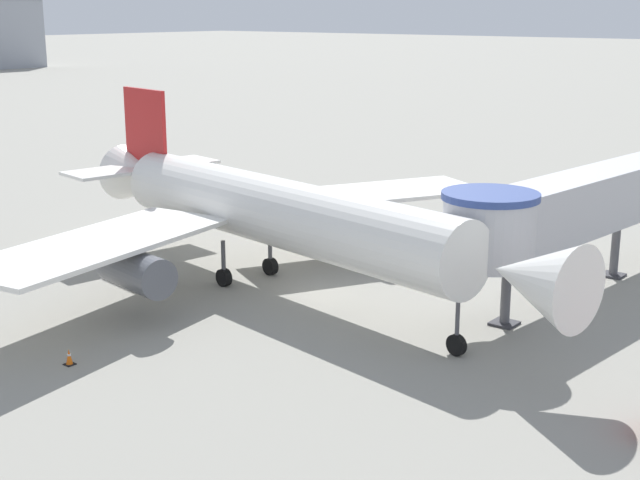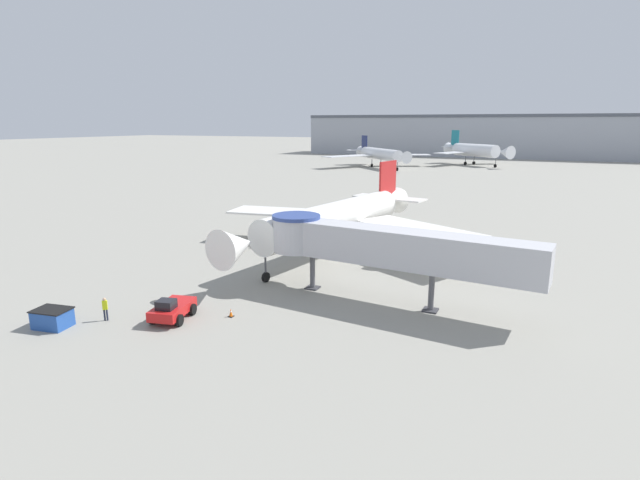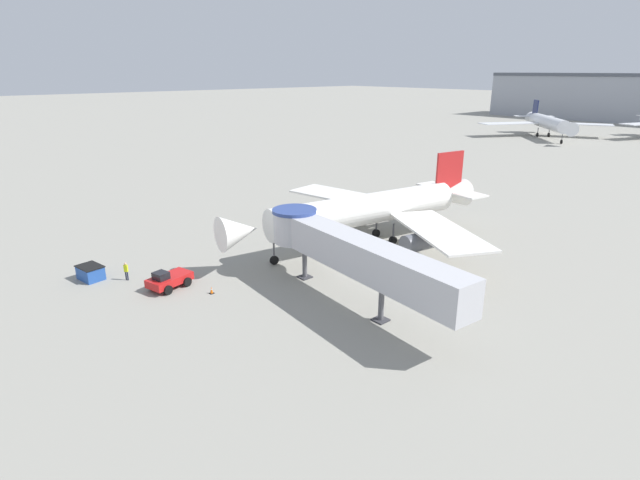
% 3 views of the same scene
% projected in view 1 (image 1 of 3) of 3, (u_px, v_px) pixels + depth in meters
% --- Properties ---
extents(ground_plane, '(800.00, 800.00, 0.00)m').
position_uv_depth(ground_plane, '(306.00, 295.00, 43.76)').
color(ground_plane, gray).
extents(main_airplane, '(30.69, 31.61, 9.22)m').
position_uv_depth(main_airplane, '(271.00, 213.00, 43.63)').
color(main_airplane, white).
rests_on(main_airplane, ground_plane).
extents(jet_bridge, '(21.99, 5.29, 6.23)m').
position_uv_depth(jet_bridge, '(577.00, 205.00, 42.55)').
color(jet_bridge, '#B7B7BC').
rests_on(jet_bridge, ground_plane).
extents(traffic_cone_port_wing, '(0.39, 0.39, 0.65)m').
position_uv_depth(traffic_cone_port_wing, '(69.00, 357.00, 35.04)').
color(traffic_cone_port_wing, black).
rests_on(traffic_cone_port_wing, ground_plane).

